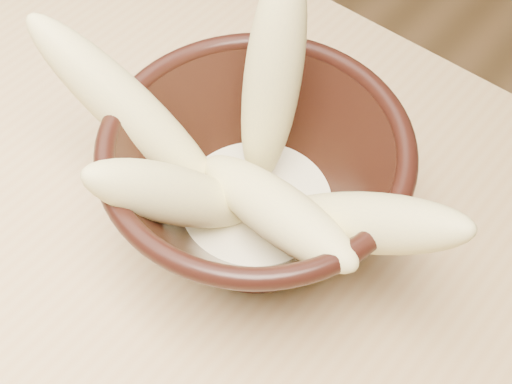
% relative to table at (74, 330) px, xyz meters
% --- Properties ---
extents(table, '(1.20, 0.80, 0.75)m').
position_rel_table_xyz_m(table, '(0.00, 0.00, 0.00)').
color(table, tan).
rests_on(table, ground).
extents(bowl, '(0.22, 0.22, 0.12)m').
position_rel_table_xyz_m(bowl, '(0.09, 0.13, 0.15)').
color(bowl, black).
rests_on(bowl, table).
extents(milk_puddle, '(0.12, 0.12, 0.02)m').
position_rel_table_xyz_m(milk_puddle, '(0.09, 0.13, 0.12)').
color(milk_puddle, '#F1EAC2').
rests_on(milk_puddle, bowl).
extents(banana_upright, '(0.06, 0.09, 0.18)m').
position_rel_table_xyz_m(banana_upright, '(0.07, 0.17, 0.21)').
color(banana_upright, '#F5E990').
rests_on(banana_upright, bowl).
extents(banana_left, '(0.17, 0.08, 0.15)m').
position_rel_table_xyz_m(banana_left, '(-0.00, 0.10, 0.18)').
color(banana_left, '#F5E990').
rests_on(banana_left, bowl).
extents(banana_right, '(0.16, 0.05, 0.14)m').
position_rel_table_xyz_m(banana_right, '(0.17, 0.14, 0.17)').
color(banana_right, '#F5E990').
rests_on(banana_right, bowl).
extents(banana_across, '(0.17, 0.07, 0.09)m').
position_rel_table_xyz_m(banana_across, '(0.12, 0.11, 0.17)').
color(banana_across, '#F5E990').
rests_on(banana_across, bowl).
extents(banana_front, '(0.10, 0.13, 0.13)m').
position_rel_table_xyz_m(banana_front, '(0.07, 0.08, 0.17)').
color(banana_front, '#F5E990').
rests_on(banana_front, bowl).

